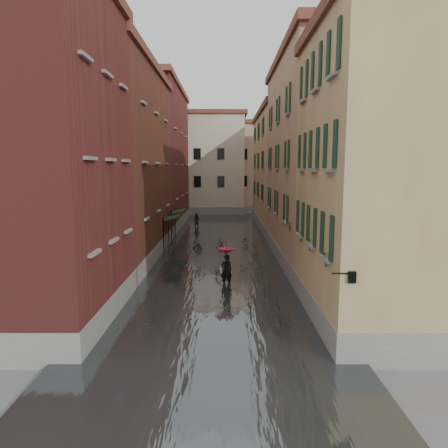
{
  "coord_description": "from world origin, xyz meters",
  "views": [
    {
      "loc": [
        0.51,
        -17.73,
        6.27
      ],
      "look_at": [
        0.46,
        5.38,
        3.0
      ],
      "focal_mm": 32.0,
      "sensor_mm": 36.0,
      "label": 1
    }
  ],
  "objects": [
    {
      "name": "ground",
      "position": [
        0.0,
        0.0,
        0.0
      ],
      "size": [
        120.0,
        120.0,
        0.0
      ],
      "primitive_type": "plane",
      "color": "#5D5E60",
      "rests_on": "ground"
    },
    {
      "name": "floodwater",
      "position": [
        0.0,
        13.0,
        0.1
      ],
      "size": [
        10.0,
        60.0,
        0.2
      ],
      "primitive_type": "cube",
      "color": "#3C4243",
      "rests_on": "ground"
    },
    {
      "name": "building_left_near",
      "position": [
        -7.0,
        -2.0,
        6.5
      ],
      "size": [
        6.0,
        8.0,
        13.0
      ],
      "primitive_type": "cube",
      "color": "maroon",
      "rests_on": "ground"
    },
    {
      "name": "building_left_mid",
      "position": [
        -7.0,
        9.0,
        6.25
      ],
      "size": [
        6.0,
        14.0,
        12.5
      ],
      "primitive_type": "cube",
      "color": "#582E1B",
      "rests_on": "ground"
    },
    {
      "name": "building_left_far",
      "position": [
        -7.0,
        24.0,
        7.0
      ],
      "size": [
        6.0,
        16.0,
        14.0
      ],
      "primitive_type": "cube",
      "color": "maroon",
      "rests_on": "ground"
    },
    {
      "name": "building_right_near",
      "position": [
        7.0,
        -2.0,
        5.75
      ],
      "size": [
        6.0,
        8.0,
        11.5
      ],
      "primitive_type": "cube",
      "color": "#97794E",
      "rests_on": "ground"
    },
    {
      "name": "building_right_mid",
      "position": [
        7.0,
        9.0,
        6.5
      ],
      "size": [
        6.0,
        14.0,
        13.0
      ],
      "primitive_type": "cube",
      "color": "tan",
      "rests_on": "ground"
    },
    {
      "name": "building_right_far",
      "position": [
        7.0,
        24.0,
        5.75
      ],
      "size": [
        6.0,
        16.0,
        11.5
      ],
      "primitive_type": "cube",
      "color": "#97794E",
      "rests_on": "ground"
    },
    {
      "name": "building_end_cream",
      "position": [
        -3.0,
        38.0,
        6.5
      ],
      "size": [
        12.0,
        9.0,
        13.0
      ],
      "primitive_type": "cube",
      "color": "beige",
      "rests_on": "ground"
    },
    {
      "name": "building_end_pink",
      "position": [
        6.0,
        40.0,
        6.0
      ],
      "size": [
        10.0,
        9.0,
        12.0
      ],
      "primitive_type": "cube",
      "color": "tan",
      "rests_on": "ground"
    },
    {
      "name": "awning_near",
      "position": [
        -3.49,
        12.13,
        2.46
      ],
      "size": [
        1.09,
        2.72,
        2.8
      ],
      "color": "black",
      "rests_on": "ground"
    },
    {
      "name": "awning_far",
      "position": [
        -3.49,
        16.39,
        2.46
      ],
      "size": [
        1.09,
        2.73,
        2.8
      ],
      "color": "black",
      "rests_on": "ground"
    },
    {
      "name": "wall_lantern",
      "position": [
        4.33,
        -6.0,
        3.01
      ],
      "size": [
        0.71,
        0.22,
        0.35
      ],
      "color": "black",
      "rests_on": "ground"
    },
    {
      "name": "window_planters",
      "position": [
        4.12,
        0.55,
        3.51
      ],
      "size": [
        0.59,
        10.69,
        0.84
      ],
      "color": "brown",
      "rests_on": "ground"
    },
    {
      "name": "pedestrian_main",
      "position": [
        0.58,
        2.81,
        1.21
      ],
      "size": [
        0.89,
        0.89,
        2.06
      ],
      "color": "black",
      "rests_on": "ground"
    },
    {
      "name": "pedestrian_far",
      "position": [
        -2.43,
        23.45,
        0.78
      ],
      "size": [
        0.9,
        0.79,
        1.56
      ],
      "primitive_type": "imported",
      "rotation": [
        0.0,
        0.0,
        -0.31
      ],
      "color": "black",
      "rests_on": "ground"
    }
  ]
}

